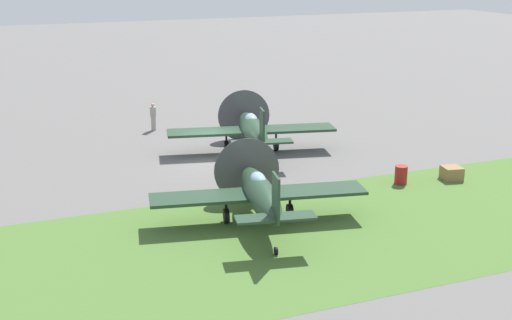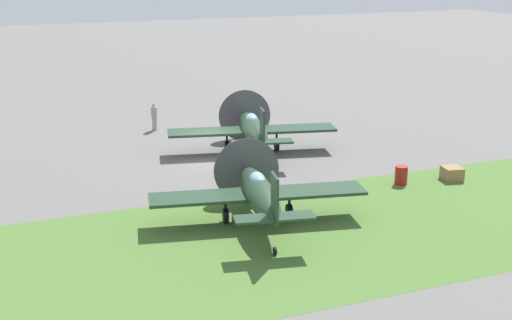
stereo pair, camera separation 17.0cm
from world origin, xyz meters
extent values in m
plane|color=#605E5B|center=(0.00, 0.00, 0.00)|extent=(160.00, 160.00, 0.00)
cube|color=#476B2D|center=(0.00, -11.29, 0.00)|extent=(120.00, 11.00, 0.01)
ellipsoid|color=#233D28|center=(2.35, 0.18, 1.41)|extent=(2.61, 6.70, 1.20)
cube|color=#233D28|center=(2.44, 0.56, 1.26)|extent=(9.44, 3.63, 0.14)
cube|color=#233D28|center=(1.70, -2.76, 2.28)|extent=(0.33, 1.06, 1.84)
cube|color=#233D28|center=(1.70, -2.76, 1.50)|extent=(3.22, 1.53, 0.10)
cone|color=#B7B24C|center=(3.12, 3.63, 1.41)|extent=(0.75, 0.80, 0.62)
cylinder|color=#4C4C51|center=(3.08, 3.44, 1.41)|extent=(3.04, 0.71, 3.10)
ellipsoid|color=#8CB2C6|center=(2.48, 0.75, 1.83)|extent=(0.96, 1.47, 0.68)
cylinder|color=black|center=(1.08, 0.96, 0.33)|extent=(0.35, 0.69, 0.66)
cylinder|color=black|center=(1.08, 0.96, 0.80)|extent=(0.12, 0.12, 0.93)
cylinder|color=black|center=(3.83, 0.34, 0.33)|extent=(0.35, 0.69, 0.66)
cylinder|color=black|center=(3.83, 0.34, 0.80)|extent=(0.12, 0.12, 0.93)
cylinder|color=black|center=(1.68, -2.85, 0.16)|extent=(0.18, 0.33, 0.31)
ellipsoid|color=#233D28|center=(-1.17, -9.56, 1.34)|extent=(2.34, 6.40, 1.15)
cube|color=#233D28|center=(-1.10, -9.20, 1.20)|extent=(9.03, 3.26, 0.13)
cube|color=#233D28|center=(-1.73, -12.38, 2.18)|extent=(0.29, 1.02, 1.76)
cube|color=#233D28|center=(-1.73, -12.38, 1.44)|extent=(3.07, 1.39, 0.09)
cone|color=#B7B24C|center=(-0.52, -6.24, 1.34)|extent=(0.71, 0.75, 0.59)
cylinder|color=#4C4C51|center=(-0.55, -6.43, 1.34)|extent=(2.92, 0.61, 2.96)
ellipsoid|color=#8CB2C6|center=(-1.06, -9.02, 1.75)|extent=(0.89, 1.40, 0.65)
cylinder|color=black|center=(-2.40, -8.85, 0.31)|extent=(0.32, 0.66, 0.63)
cylinder|color=black|center=(-2.40, -8.85, 0.76)|extent=(0.11, 0.11, 0.89)
cylinder|color=black|center=(0.24, -9.37, 0.31)|extent=(0.32, 0.66, 0.63)
cylinder|color=black|center=(0.24, -9.37, 0.76)|extent=(0.11, 0.11, 0.89)
cylinder|color=black|center=(-1.74, -12.47, 0.15)|extent=(0.17, 0.31, 0.30)
cylinder|color=#9E998E|center=(-1.47, 7.43, 0.44)|extent=(0.30, 0.30, 0.88)
cylinder|color=#9E998E|center=(-1.47, 7.43, 1.19)|extent=(0.38, 0.38, 0.62)
sphere|color=tan|center=(-1.47, 7.43, 1.61)|extent=(0.23, 0.23, 0.23)
cylinder|color=#9E998E|center=(-1.44, 7.69, 1.19)|extent=(0.11, 0.11, 0.59)
cylinder|color=#9E998E|center=(-1.50, 7.17, 1.19)|extent=(0.11, 0.11, 0.59)
cylinder|color=maroon|center=(7.08, -7.26, 0.45)|extent=(0.60, 0.60, 0.90)
cube|color=olive|center=(9.78, -7.62, 0.32)|extent=(1.05, 1.05, 0.64)
camera|label=1|loc=(-11.06, -33.66, 10.64)|focal=48.00mm
camera|label=2|loc=(-10.90, -33.72, 10.64)|focal=48.00mm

